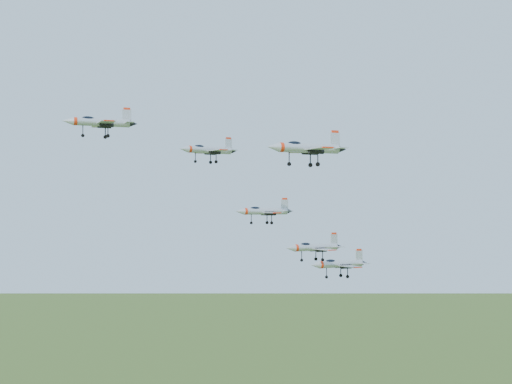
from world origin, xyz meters
TOP-DOWN VIEW (x-y plane):
  - jet_lead at (-17.25, 15.03)m, footprint 13.45×11.35m
  - jet_left_high at (-3.56, 0.29)m, footprint 11.25×9.30m
  - jet_right_high at (1.20, -20.71)m, footprint 13.58×11.45m
  - jet_left_low at (13.81, 7.68)m, footprint 12.22×10.31m
  - jet_right_low at (9.91, -12.07)m, footprint 11.38×9.47m
  - jet_trail at (20.81, -6.25)m, footprint 12.48×10.42m

SIDE VIEW (x-z plane):
  - jet_trail at x=20.81m, z-range 111.85..115.18m
  - jet_right_low at x=9.91m, z-range 115.73..118.77m
  - jet_left_low at x=13.81m, z-range 121.56..124.85m
  - jet_right_high at x=1.20m, z-range 131.31..134.96m
  - jet_left_high at x=-3.56m, z-range 132.45..135.46m
  - jet_lead at x=-17.25m, z-range 137.43..141.05m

